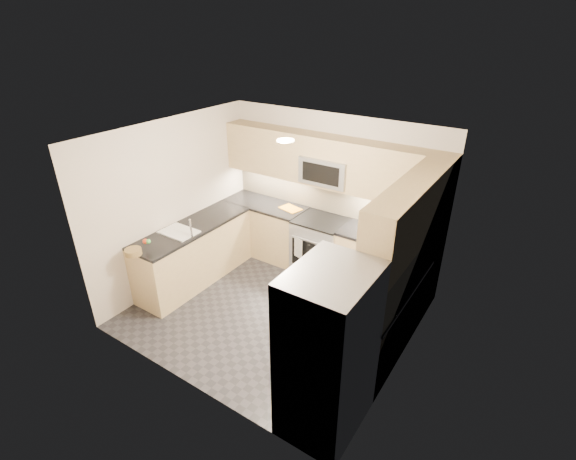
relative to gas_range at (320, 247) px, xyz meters
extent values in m
cube|color=#232328|center=(0.00, -1.28, -0.46)|extent=(3.60, 3.20, 0.00)
cube|color=beige|center=(0.00, -1.28, 2.04)|extent=(3.60, 3.20, 0.02)
cube|color=beige|center=(0.00, 0.32, 0.79)|extent=(3.60, 0.02, 2.50)
cube|color=beige|center=(0.00, -2.88, 0.79)|extent=(3.60, 0.02, 2.50)
cube|color=beige|center=(-1.80, -1.28, 0.79)|extent=(0.02, 3.20, 2.50)
cube|color=beige|center=(1.80, -1.28, 0.79)|extent=(0.02, 3.20, 2.50)
cube|color=tan|center=(-1.09, 0.02, -0.01)|extent=(1.42, 0.60, 0.90)
cube|color=tan|center=(1.09, 0.02, -0.01)|extent=(1.42, 0.60, 0.90)
cube|color=tan|center=(1.50, -1.12, -0.01)|extent=(0.60, 1.70, 0.90)
cube|color=tan|center=(-1.50, -1.28, -0.01)|extent=(0.60, 2.00, 0.90)
cube|color=black|center=(-1.09, 0.02, 0.47)|extent=(1.42, 0.63, 0.04)
cube|color=black|center=(1.09, 0.02, 0.47)|extent=(1.42, 0.63, 0.04)
cube|color=black|center=(1.50, -1.12, 0.47)|extent=(0.63, 1.70, 0.04)
cube|color=black|center=(-1.50, -1.28, 0.47)|extent=(0.63, 2.00, 0.04)
cube|color=tan|center=(0.00, 0.15, 1.37)|extent=(3.60, 0.35, 0.75)
cube|color=tan|center=(1.62, -1.00, 1.37)|extent=(0.35, 1.95, 0.75)
cube|color=tan|center=(0.00, 0.32, 0.74)|extent=(3.60, 0.01, 0.51)
cube|color=tan|center=(1.80, -0.82, 0.74)|extent=(0.01, 2.30, 0.51)
cube|color=#A8ABB0|center=(0.00, 0.00, 0.00)|extent=(0.76, 0.65, 0.91)
cube|color=black|center=(0.00, 0.00, 0.46)|extent=(0.76, 0.65, 0.03)
cube|color=black|center=(0.00, -0.33, -0.01)|extent=(0.62, 0.02, 0.45)
cylinder|color=#B2B5BA|center=(0.00, -0.35, 0.26)|extent=(0.60, 0.02, 0.02)
cube|color=#95989C|center=(0.00, 0.12, 1.24)|extent=(0.76, 0.40, 0.40)
cube|color=black|center=(0.00, -0.08, 1.24)|extent=(0.60, 0.01, 0.28)
cube|color=#97999F|center=(1.45, -2.43, 0.45)|extent=(0.70, 0.90, 1.80)
cylinder|color=#B2B5BA|center=(1.08, -2.61, 0.49)|extent=(0.02, 0.02, 1.20)
cylinder|color=#B2B5BA|center=(1.08, -2.25, 0.49)|extent=(0.02, 0.02, 1.20)
cube|color=white|center=(-1.50, -1.53, 0.42)|extent=(0.52, 0.38, 0.16)
cylinder|color=silver|center=(-1.24, -1.53, 0.62)|extent=(0.03, 0.03, 0.28)
cylinder|color=#6EAF4B|center=(1.55, 0.05, 0.56)|extent=(0.35, 0.35, 0.16)
cube|color=orange|center=(-0.61, 0.07, 0.49)|extent=(0.39, 0.31, 0.01)
cylinder|color=olive|center=(-1.53, -2.30, 0.52)|extent=(0.27, 0.27, 0.08)
sphere|color=red|center=(-1.51, -2.10, 0.60)|extent=(0.07, 0.07, 0.07)
sphere|color=green|center=(-1.47, -2.08, 0.60)|extent=(0.07, 0.07, 0.07)
cube|color=silver|center=(-0.18, -0.37, 0.10)|extent=(0.17, 0.07, 0.33)
camera|label=1|loc=(2.78, -5.11, 3.27)|focal=26.00mm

